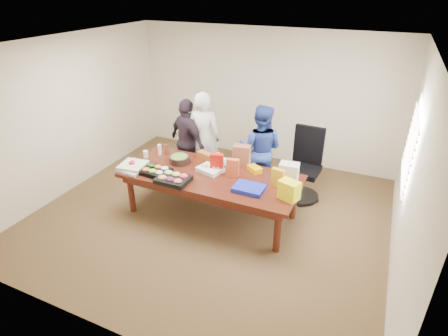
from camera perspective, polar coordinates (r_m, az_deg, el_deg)
The scene contains 39 objects.
floor at distance 6.11m, azimuth -1.96°, elevation -7.31°, with size 5.50×5.00×0.02m, color #47301E.
ceiling at distance 5.08m, azimuth -2.47°, elevation 18.83°, with size 5.50×5.00×0.02m, color white.
wall_back at distance 7.64m, azimuth 6.27°, elevation 11.15°, with size 5.50×0.04×2.70m, color beige.
wall_front at distance 3.67m, azimuth -19.92°, elevation -9.64°, with size 5.50×0.04×2.70m, color beige.
wall_left at distance 7.05m, azimuth -22.88°, elevation 7.75°, with size 0.04×5.00×2.70m, color beige.
wall_right at distance 4.99m, azimuth 27.46°, elevation -1.00°, with size 0.04×5.00×2.70m, color beige.
window_panel at distance 5.48m, azimuth 27.43°, elevation 3.17°, with size 0.03×1.40×1.10m, color white.
window_blinds at distance 5.47m, azimuth 27.02°, elevation 3.25°, with size 0.04×1.36×1.00m, color beige.
conference_table at distance 5.90m, azimuth -2.02°, elevation -4.23°, with size 2.80×1.20×0.75m, color #4C1C0F.
office_chair at distance 6.37m, azimuth 12.39°, elevation 0.07°, with size 0.62×0.62×1.22m, color black.
person_center at distance 6.69m, azimuth -3.24°, elevation 4.63°, with size 0.64×0.42×1.77m, color silver.
person_right at distance 6.43m, azimuth 5.72°, elevation 2.90°, with size 0.79×0.62×1.63m, color #273E93.
person_left at distance 6.76m, azimuth -5.72°, elevation 4.10°, with size 0.95×0.39×1.62m, color #291E29.
veggie_tray at distance 5.83m, azimuth -10.69°, elevation -0.53°, with size 0.44×0.35×0.07m, color black.
fruit_tray at distance 5.54m, azimuth -7.97°, elevation -1.80°, with size 0.49×0.38×0.07m, color black.
sheet_cake at distance 5.78m, azimuth -2.21°, elevation -0.25°, with size 0.38×0.29×0.07m, color white.
salad_bowl at distance 6.11m, azimuth -7.00°, elevation 1.35°, with size 0.34×0.34×0.11m, color black.
chip_bag_blue at distance 5.28m, azimuth 3.96°, elevation -3.20°, with size 0.44×0.33×0.07m, color #1A27B8.
chip_bag_red at distance 5.73m, azimuth -1.13°, elevation 0.81°, with size 0.21×0.08×0.30m, color red.
chip_bag_yellow at distance 5.37m, azimuth 8.44°, elevation -1.55°, with size 0.19×0.08×0.29m, color gold.
chip_bag_orange at distance 5.59m, azimuth 1.38°, elevation 0.03°, with size 0.19×0.08×0.29m, color #DF582D.
mayo_jar at distance 5.95m, azimuth -0.03°, elevation 0.95°, with size 0.09×0.09×0.13m, color white.
mustard_bottle at distance 6.01m, azimuth -0.91°, elevation 1.55°, with size 0.07×0.07×0.19m, color yellow.
dressing_bottle at distance 6.43m, azimuth -9.06°, elevation 2.93°, with size 0.06×0.06×0.18m, color brown.
ranch_bottle at distance 6.41m, azimuth -10.05°, elevation 2.85°, with size 0.06×0.06×0.19m, color white.
banana_bunch at distance 5.80m, azimuth 4.81°, elevation -0.16°, with size 0.25×0.14×0.08m, color #E8A900.
bread_loaf at distance 6.17m, azimuth -2.87°, elevation 1.90°, with size 0.31×0.13×0.12m, color #9C5723.
kraft_bag at distance 5.90m, azimuth 2.78°, elevation 1.92°, with size 0.28×0.16×0.36m, color brown.
red_cup at distance 6.04m, azimuth -14.22°, elevation 0.42°, with size 0.09×0.09×0.12m, color red.
clear_cup_a at distance 6.15m, azimuth -14.00°, elevation 0.91°, with size 0.08×0.08×0.11m, color white.
clear_cup_b at distance 6.39m, azimuth -12.20°, elevation 2.15°, with size 0.08×0.08×0.12m, color white.
pizza_box_lower at distance 6.02m, azimuth -14.11°, elevation -0.07°, with size 0.39×0.39×0.05m, color silver.
pizza_box_upper at distance 6.02m, azimuth -14.11°, elevation 0.43°, with size 0.39×0.39×0.05m, color beige.
plate_a at distance 5.77m, azimuth 9.20°, elevation -0.98°, with size 0.25×0.25×0.01m, color silver.
plate_b at distance 5.89m, azimuth 4.88°, elevation -0.09°, with size 0.22×0.22×0.01m, color silver.
dip_bowl_a at distance 5.91m, azimuth 0.93°, elevation 0.33°, with size 0.14×0.14×0.05m, color beige.
dip_bowl_b at distance 6.15m, azimuth -1.94°, elevation 1.49°, with size 0.15×0.15×0.06m, color silver.
grocery_bag_white at distance 5.52m, azimuth 10.13°, elevation -0.73°, with size 0.28×0.20×0.30m, color silver.
grocery_bag_yellow at distance 5.10m, azimuth 10.17°, elevation -3.45°, with size 0.27×0.19×0.27m, color yellow.
Camera 1 is at (2.25, -4.49, 3.46)m, focal length 29.12 mm.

